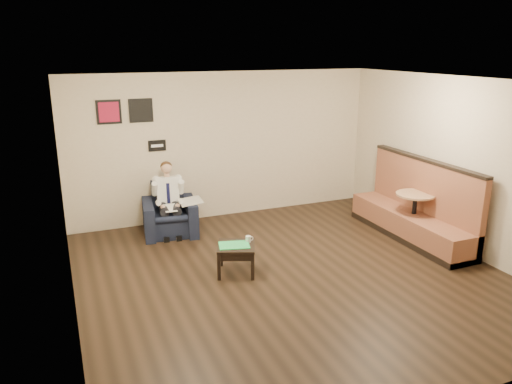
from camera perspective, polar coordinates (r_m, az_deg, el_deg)
name	(u,v)px	position (r m, az deg, el deg)	size (l,w,h in m)	color
ground	(292,276)	(7.46, 4.12, -9.51)	(6.00, 6.00, 0.00)	black
wall_back	(224,146)	(9.67, -3.63, 5.31)	(6.00, 0.02, 2.80)	beige
wall_front	(450,270)	(4.64, 21.28, -8.34)	(6.00, 0.02, 2.80)	beige
wall_left	(65,210)	(6.27, -21.01, -1.93)	(0.02, 6.00, 2.80)	beige
wall_right	(461,165)	(8.70, 22.36, 2.85)	(0.02, 6.00, 2.80)	beige
ceiling	(296,81)	(6.73, 4.62, 12.48)	(6.00, 6.00, 0.02)	white
seating_sign	(157,146)	(9.31, -11.24, 5.22)	(0.32, 0.02, 0.20)	black
art_print_left	(109,112)	(9.09, -16.47, 8.76)	(0.42, 0.03, 0.42)	#AA1437
art_print_right	(141,110)	(9.16, -13.02, 9.07)	(0.42, 0.03, 0.42)	black
armchair	(169,210)	(9.02, -9.86, -2.01)	(0.92, 0.92, 0.89)	black
seated_man	(170,203)	(8.85, -9.84, -1.23)	(0.58, 0.87, 1.22)	silver
lap_papers	(170,208)	(8.78, -9.76, -1.80)	(0.20, 0.29, 0.01)	white
newspaper	(191,201)	(8.91, -7.47, -1.04)	(0.39, 0.48, 0.01)	silver
side_table	(236,259)	(7.45, -2.26, -7.64)	(0.54, 0.54, 0.44)	black
green_folder	(234,245)	(7.34, -2.52, -6.09)	(0.44, 0.31, 0.01)	#2AD564
coffee_mug	(248,239)	(7.45, -0.89, -5.39)	(0.08, 0.08, 0.09)	white
smartphone	(240,241)	(7.50, -1.87, -5.58)	(0.14, 0.07, 0.01)	black
banquette	(412,200)	(9.03, 17.41, -0.90)	(0.64, 2.68, 1.37)	brown
cafe_table	(414,216)	(9.07, 17.57, -2.67)	(0.66, 0.66, 0.82)	#A97F5C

